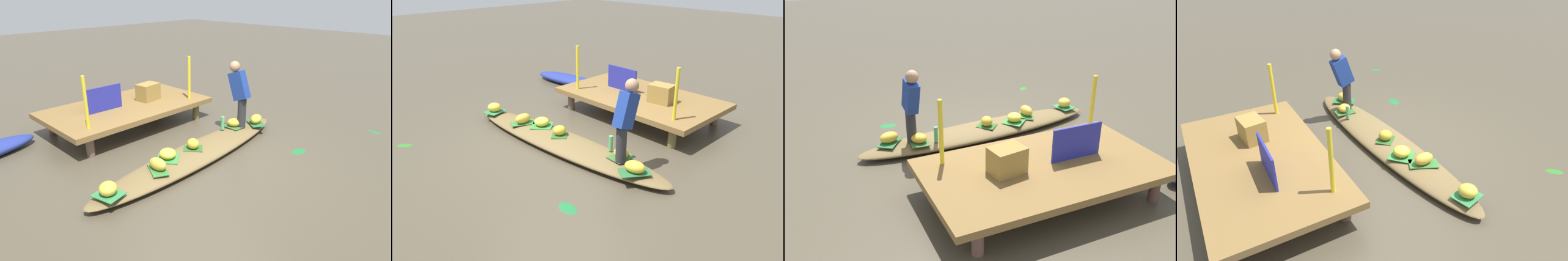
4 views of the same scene
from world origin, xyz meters
The scene contains 24 objects.
canal_water centered at (0.00, 0.00, 0.00)m, with size 40.00×40.00×0.00m, color #4C4434.
dock_platform centered at (0.06, 2.07, 0.40)m, with size 3.20×1.80×0.46m.
vendor_boat centered at (0.00, 0.00, 0.09)m, with size 4.37×0.75×0.18m, color brown.
leaf_mat_0 centered at (-0.60, 0.07, 0.19)m, with size 0.37×0.34×0.01m, color #327F38.
banana_bunch_0 centered at (-0.60, 0.07, 0.27)m, with size 0.27×0.26×0.16m, color yellow.
leaf_mat_1 centered at (1.63, -0.02, 0.19)m, with size 0.43×0.27×0.01m, color #266334.
banana_bunch_1 centered at (1.63, -0.02, 0.27)m, with size 0.31×0.21×0.17m, color gold.
leaf_mat_2 centered at (-0.07, 0.04, 0.19)m, with size 0.31×0.26×0.01m, color #2B5B24.
banana_bunch_2 centered at (-0.07, 0.04, 0.27)m, with size 0.22×0.20×0.17m, color gold.
leaf_mat_3 centered at (1.20, 0.19, 0.19)m, with size 0.36×0.29×0.01m, color #32632D.
banana_bunch_3 centered at (1.20, 0.19, 0.26)m, with size 0.26×0.22×0.15m, color gold.
leaf_mat_4 centered at (-0.95, -0.10, 0.19)m, with size 0.44×0.24×0.01m, color #337130.
banana_bunch_4 centered at (-0.95, -0.10, 0.28)m, with size 0.32×0.18×0.18m, color gold.
leaf_mat_5 centered at (-1.83, -0.16, 0.19)m, with size 0.36×0.30×0.01m, color #2E7A43.
banana_bunch_5 centered at (-1.83, -0.16, 0.28)m, with size 0.26×0.23×0.18m, color gold.
vendor_person centered at (1.28, 0.16, 0.88)m, with size 0.21×0.44×1.24m.
water_bottle centered at (0.93, 0.25, 0.31)m, with size 0.07×0.07×0.25m, color #4FAD69.
market_banner centered at (-0.44, 2.07, 0.69)m, with size 0.75×0.03×0.48m, color #232795.
railing_post_west centered at (-1.14, 1.47, 0.91)m, with size 0.06×0.06×0.90m, color yellow.
railing_post_east centered at (1.26, 1.47, 0.91)m, with size 0.06×0.06×0.90m, color yellow.
produce_crate centered at (0.59, 2.02, 0.63)m, with size 0.44×0.32×0.35m, color olive.
drifting_plant_0 centered at (3.27, -1.74, 0.00)m, with size 0.28×0.11×0.01m, color #206E33.
drifting_plant_1 centered at (-1.93, -1.91, 0.00)m, with size 0.26×0.13×0.01m, color #297524.
drifting_plant_2 centered at (1.41, -1.09, 0.00)m, with size 0.31×0.19×0.01m, color #1E6B33.
Camera 4 is at (-4.32, 2.72, 3.32)m, focal length 32.27 mm.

